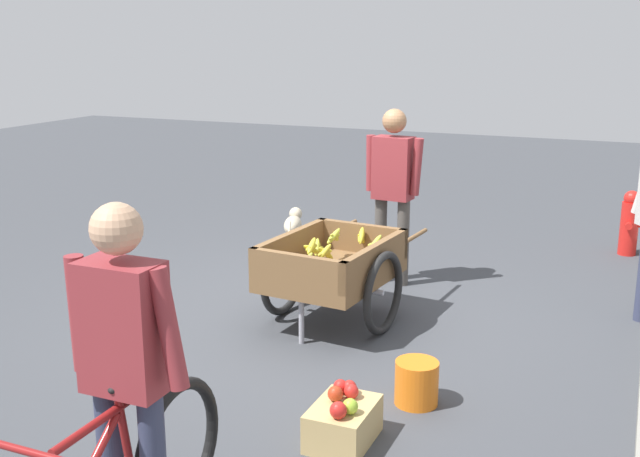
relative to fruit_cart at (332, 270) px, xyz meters
name	(u,v)px	position (x,y,z in m)	size (l,w,h in m)	color
ground_plane	(312,318)	(-0.03, -0.18, -0.44)	(24.00, 24.00, 0.00)	#3D3F44
fruit_cart	(332,270)	(0.00, 0.00, 0.00)	(1.72, 1.00, 0.74)	brown
vendor_person	(393,181)	(-1.14, 0.11, 0.51)	(0.23, 0.54, 1.58)	#4C4742
cyclist_person	(125,354)	(2.90, 0.28, 0.50)	(0.21, 0.57, 1.57)	#333851
dog	(293,224)	(-1.81, -1.19, -0.17)	(0.65, 0.31, 0.40)	beige
fire_hydrant	(630,223)	(-2.99, 2.06, -0.10)	(0.25, 0.25, 0.67)	red
plastic_bucket	(417,383)	(1.05, 0.99, -0.30)	(0.27, 0.27, 0.27)	orange
apple_crate	(343,421)	(1.66, 0.75, -0.31)	(0.44, 0.32, 0.31)	tan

